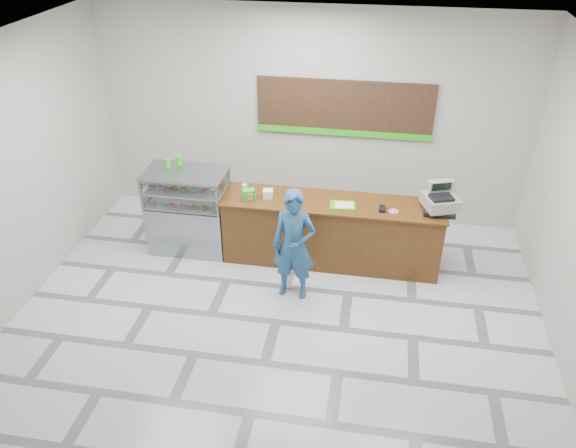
% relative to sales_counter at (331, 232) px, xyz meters
% --- Properties ---
extents(floor, '(7.00, 7.00, 0.00)m').
position_rel_sales_counter_xyz_m(floor, '(-0.55, -1.55, -0.52)').
color(floor, silver).
rests_on(floor, ground).
extents(back_wall, '(7.00, 0.00, 7.00)m').
position_rel_sales_counter_xyz_m(back_wall, '(-0.55, 1.45, 1.23)').
color(back_wall, '#BCB6AC').
rests_on(back_wall, floor).
extents(ceiling, '(7.00, 7.00, 0.00)m').
position_rel_sales_counter_xyz_m(ceiling, '(-0.55, -1.55, 2.98)').
color(ceiling, silver).
rests_on(ceiling, back_wall).
extents(sales_counter, '(3.26, 0.76, 1.03)m').
position_rel_sales_counter_xyz_m(sales_counter, '(0.00, 0.00, 0.00)').
color(sales_counter, brown).
rests_on(sales_counter, floor).
extents(display_case, '(1.22, 0.72, 1.33)m').
position_rel_sales_counter_xyz_m(display_case, '(-2.22, -0.00, 0.16)').
color(display_case, gray).
rests_on(display_case, floor).
extents(menu_board, '(2.80, 0.06, 0.90)m').
position_rel_sales_counter_xyz_m(menu_board, '(-0.00, 1.41, 1.42)').
color(menu_board, black).
rests_on(menu_board, back_wall).
extents(cash_register, '(0.56, 0.58, 0.41)m').
position_rel_sales_counter_xyz_m(cash_register, '(1.50, 0.01, 0.67)').
color(cash_register, black).
rests_on(cash_register, sales_counter).
extents(card_terminal, '(0.09, 0.18, 0.04)m').
position_rel_sales_counter_xyz_m(card_terminal, '(0.72, -0.12, 0.54)').
color(card_terminal, black).
rests_on(card_terminal, sales_counter).
extents(serving_tray, '(0.39, 0.30, 0.02)m').
position_rel_sales_counter_xyz_m(serving_tray, '(0.15, -0.10, 0.52)').
color(serving_tray, '#33D50C').
rests_on(serving_tray, sales_counter).
extents(napkin_box, '(0.16, 0.16, 0.12)m').
position_rel_sales_counter_xyz_m(napkin_box, '(-0.96, -0.03, 0.57)').
color(napkin_box, white).
rests_on(napkin_box, sales_counter).
extents(straw_cup, '(0.08, 0.08, 0.13)m').
position_rel_sales_counter_xyz_m(straw_cup, '(-1.33, 0.08, 0.58)').
color(straw_cup, silver).
rests_on(straw_cup, sales_counter).
extents(promo_box, '(0.21, 0.17, 0.16)m').
position_rel_sales_counter_xyz_m(promo_box, '(-1.22, -0.13, 0.59)').
color(promo_box, green).
rests_on(promo_box, sales_counter).
extents(donut_decal, '(0.14, 0.14, 0.00)m').
position_rel_sales_counter_xyz_m(donut_decal, '(0.87, -0.13, 0.52)').
color(donut_decal, pink).
rests_on(donut_decal, sales_counter).
extents(green_cup_left, '(0.09, 0.09, 0.14)m').
position_rel_sales_counter_xyz_m(green_cup_left, '(-2.52, 0.12, 0.88)').
color(green_cup_left, green).
rests_on(green_cup_left, display_case).
extents(green_cup_right, '(0.09, 0.09, 0.15)m').
position_rel_sales_counter_xyz_m(green_cup_right, '(-2.38, 0.23, 0.89)').
color(green_cup_right, green).
rests_on(green_cup_right, display_case).
extents(customer, '(0.61, 0.42, 1.62)m').
position_rel_sales_counter_xyz_m(customer, '(-0.42, -0.90, 0.30)').
color(customer, '#255382').
rests_on(customer, floor).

